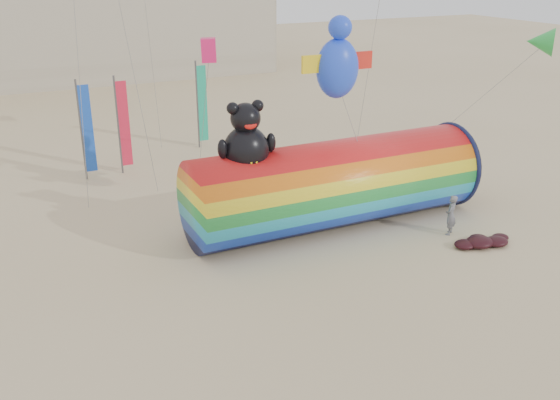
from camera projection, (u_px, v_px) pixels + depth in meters
name	position (u px, v px, depth m)	size (l,w,h in m)	color
ground	(286.00, 277.00, 22.58)	(160.00, 160.00, 0.00)	#CCB58C
windsock_assembly	(334.00, 182.00, 26.35)	(12.77, 3.89, 5.88)	red
kite_handler	(451.00, 215.00, 25.77)	(0.63, 0.41, 1.72)	slate
fabric_bundle	(483.00, 241.00, 25.00)	(2.62, 1.35, 0.41)	#3E0B12
festival_banners	(140.00, 119.00, 33.69)	(7.80, 3.03, 5.20)	#59595E
beachgoers	(420.00, 256.00, 22.24)	(74.93, 54.85, 1.86)	#33333F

